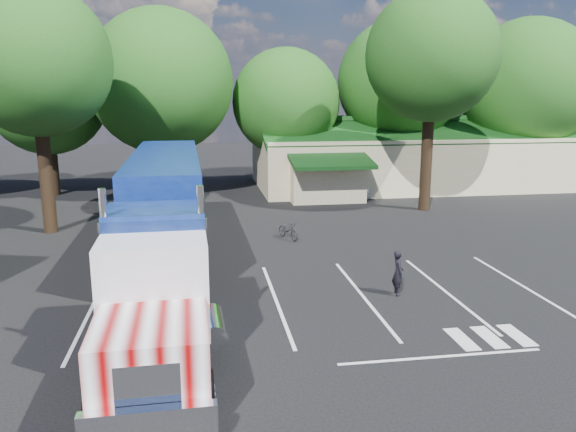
{
  "coord_description": "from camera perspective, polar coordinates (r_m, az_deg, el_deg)",
  "views": [
    {
      "loc": [
        -2.55,
        -24.72,
        7.27
      ],
      "look_at": [
        1.21,
        -1.03,
        2.0
      ],
      "focal_mm": 35.0,
      "sensor_mm": 36.0,
      "label": 1
    }
  ],
  "objects": [
    {
      "name": "ground",
      "position": [
        25.89,
        -3.01,
        -3.93
      ],
      "size": [
        120.0,
        120.0,
        0.0
      ],
      "primitive_type": "plane",
      "color": "black",
      "rests_on": "ground"
    },
    {
      "name": "event_hall",
      "position": [
        45.82,
        11.92,
        5.79
      ],
      "size": [
        24.2,
        14.12,
        5.55
      ],
      "color": "beige",
      "rests_on": "ground"
    },
    {
      "name": "tree_row_b",
      "position": [
        43.78,
        -23.3,
        11.23
      ],
      "size": [
        8.4,
        8.4,
        11.35
      ],
      "color": "black",
      "rests_on": "ground"
    },
    {
      "name": "tree_row_c",
      "position": [
        41.0,
        -12.79,
        13.17
      ],
      "size": [
        10.0,
        10.0,
        13.05
      ],
      "color": "black",
      "rests_on": "ground"
    },
    {
      "name": "tree_row_d",
      "position": [
        42.73,
        -0.21,
        11.47
      ],
      "size": [
        8.0,
        8.0,
        10.6
      ],
      "color": "black",
      "rests_on": "ground"
    },
    {
      "name": "tree_row_e",
      "position": [
        45.47,
        11.28,
        13.19
      ],
      "size": [
        9.6,
        9.6,
        12.9
      ],
      "color": "black",
      "rests_on": "ground"
    },
    {
      "name": "tree_row_f",
      "position": [
        48.76,
        23.12,
        12.04
      ],
      "size": [
        10.4,
        10.4,
        13.0
      ],
      "color": "black",
      "rests_on": "ground"
    },
    {
      "name": "tree_near_left",
      "position": [
        31.77,
        -24.28,
        14.12
      ],
      "size": [
        7.6,
        7.6,
        12.65
      ],
      "color": "black",
      "rests_on": "ground"
    },
    {
      "name": "tree_near_right",
      "position": [
        36.14,
        14.41,
        15.5
      ],
      "size": [
        8.0,
        8.0,
        13.5
      ],
      "color": "black",
      "rests_on": "ground"
    },
    {
      "name": "semi_truck",
      "position": [
        23.5,
        -12.44,
        0.92
      ],
      "size": [
        3.79,
        22.99,
        4.8
      ],
      "rotation": [
        0.0,
        0.0,
        0.02
      ],
      "color": "black",
      "rests_on": "ground"
    },
    {
      "name": "woman",
      "position": [
        21.01,
        11.11,
        -5.66
      ],
      "size": [
        0.46,
        0.65,
        1.69
      ],
      "primitive_type": "imported",
      "rotation": [
        0.0,
        0.0,
        1.48
      ],
      "color": "black",
      "rests_on": "ground"
    },
    {
      "name": "bicycle",
      "position": [
        28.48,
        0.03,
        -1.43
      ],
      "size": [
        1.25,
        1.87,
        0.93
      ],
      "primitive_type": "imported",
      "rotation": [
        0.0,
        0.0,
        0.4
      ],
      "color": "black",
      "rests_on": "ground"
    },
    {
      "name": "silver_sedan",
      "position": [
        39.95,
        5.19,
        2.92
      ],
      "size": [
        4.67,
        3.21,
        1.46
      ],
      "primitive_type": "imported",
      "rotation": [
        0.0,
        0.0,
        1.15
      ],
      "color": "#ACAEB4",
      "rests_on": "ground"
    }
  ]
}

